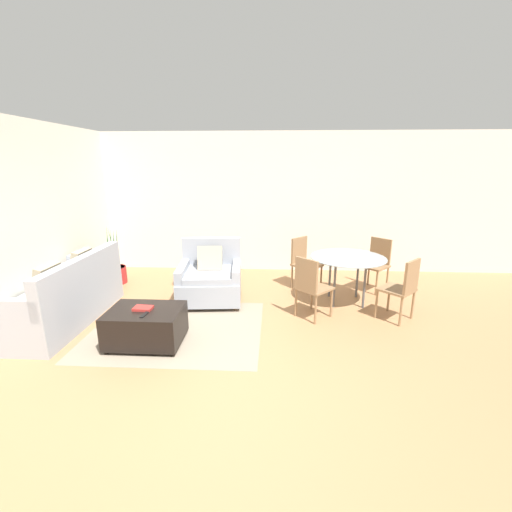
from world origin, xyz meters
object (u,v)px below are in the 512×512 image
ottoman (146,325)px  dining_chair_far_right (377,261)px  armchair (210,279)px  dining_table (348,262)px  book_stack (143,308)px  potted_plant (114,271)px  tv_remote_primary (144,315)px  couch (65,299)px  dining_chair_near_right (403,286)px  dining_chair_far_left (303,259)px  dining_chair_near_left (310,284)px

ottoman → dining_chair_far_right: dining_chair_far_right is taller
armchair → dining_table: size_ratio=0.91×
book_stack → potted_plant: bearing=122.8°
potted_plant → dining_table: 4.17m
book_stack → tv_remote_primary: bearing=-64.6°
couch → ottoman: couch is taller
book_stack → dining_table: 3.08m
dining_table → armchair: bearing=-179.3°
armchair → dining_table: armchair is taller
armchair → dining_table: bearing=0.7°
ottoman → potted_plant: potted_plant is taller
dining_chair_near_right → dining_chair_far_right: size_ratio=1.00×
couch → dining_chair_near_right: 4.69m
couch → ottoman: (1.35, -0.55, -0.08)m
potted_plant → dining_chair_far_left: size_ratio=1.19×
potted_plant → dining_table: bearing=-9.5°
potted_plant → dining_table: size_ratio=0.93×
dining_chair_far_right → dining_chair_near_right: bearing=-90.0°
ottoman → tv_remote_primary: size_ratio=5.41×
armchair → dining_chair_near_left: bearing=-21.6°
armchair → ottoman: size_ratio=1.19×
armchair → potted_plant: bearing=159.7°
dining_table → dining_chair_far_left: dining_chair_far_left is taller
armchair → ottoman: (-0.53, -1.43, -0.11)m
potted_plant → dining_chair_far_left: (3.46, -0.05, 0.29)m
couch → book_stack: couch is taller
couch → potted_plant: (-0.05, 1.60, -0.09)m
tv_remote_primary → dining_chair_far_right: bearing=34.3°
dining_chair_far_left → potted_plant: bearing=179.1°
couch → potted_plant: potted_plant is taller
ottoman → book_stack: book_stack is taller
couch → dining_chair_near_right: couch is taller
dining_table → potted_plant: bearing=170.5°
ottoman → dining_chair_far_left: (2.06, 2.09, 0.28)m
tv_remote_primary → book_stack: bearing=115.4°
ottoman → dining_chair_near_right: size_ratio=0.97×
dining_table → dining_chair_far_left: bearing=135.0°
dining_table → couch: bearing=-167.4°
dining_chair_near_right → dining_chair_far_left: (-1.27, 1.27, 0.00)m
dining_table → dining_chair_near_left: bearing=-135.0°
book_stack → potted_plant: 2.55m
armchair → dining_chair_near_left: 1.65m
tv_remote_primary → dining_chair_far_right: size_ratio=0.18×
couch → armchair: size_ratio=1.88×
book_stack → tv_remote_primary: book_stack is taller
book_stack → tv_remote_primary: (0.07, -0.15, -0.01)m
armchair → dining_table: 2.19m
dining_chair_far_left → couch: bearing=-155.7°
tv_remote_primary → potted_plant: 2.71m
tv_remote_primary → dining_table: size_ratio=0.14×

